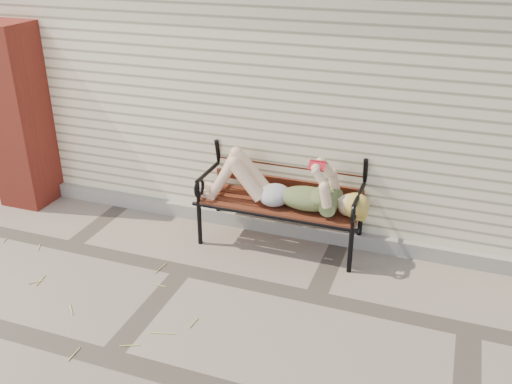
% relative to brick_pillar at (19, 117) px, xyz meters
% --- Properties ---
extents(ground, '(80.00, 80.00, 0.00)m').
position_rel_brick_pillar_xyz_m(ground, '(2.30, -0.75, -1.00)').
color(ground, gray).
rests_on(ground, ground).
extents(house_wall, '(8.00, 4.00, 3.00)m').
position_rel_brick_pillar_xyz_m(house_wall, '(2.30, 2.25, 0.50)').
color(house_wall, '#F8E8C1').
rests_on(house_wall, ground).
extents(foundation_strip, '(8.00, 0.10, 0.15)m').
position_rel_brick_pillar_xyz_m(foundation_strip, '(2.30, 0.22, -0.93)').
color(foundation_strip, gray).
rests_on(foundation_strip, ground).
extents(brick_pillar, '(0.50, 0.50, 2.00)m').
position_rel_brick_pillar_xyz_m(brick_pillar, '(0.00, 0.00, 0.00)').
color(brick_pillar, '#AA3626').
rests_on(brick_pillar, ground).
extents(garden_bench, '(1.70, 0.68, 1.10)m').
position_rel_brick_pillar_xyz_m(garden_bench, '(2.99, 0.08, -0.38)').
color(garden_bench, black).
rests_on(garden_bench, ground).
extents(reading_woman, '(1.61, 0.36, 0.51)m').
position_rel_brick_pillar_xyz_m(reading_woman, '(3.00, -0.05, -0.35)').
color(reading_woman, '#0A344B').
rests_on(reading_woman, ground).
extents(straw_scatter, '(2.58, 1.57, 0.01)m').
position_rel_brick_pillar_xyz_m(straw_scatter, '(1.49, -1.41, -0.99)').
color(straw_scatter, '#D6C768').
rests_on(straw_scatter, ground).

